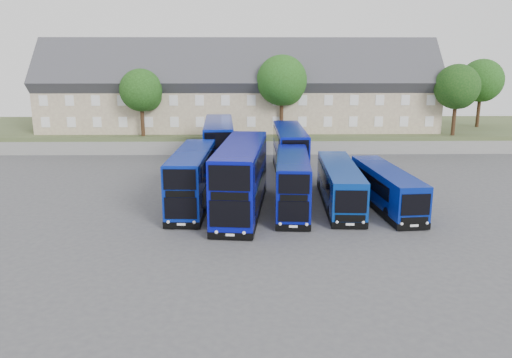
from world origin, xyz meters
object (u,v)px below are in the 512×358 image
Objects in this scene: tree_mid at (283,82)px; tree_west at (142,92)px; coach_east_a at (340,186)px; tree_far at (482,82)px; tree_east at (458,88)px; dd_front_mid at (241,179)px; dd_front_left at (192,180)px.

tree_west is at bearing -178.21° from tree_mid.
coach_east_a is 1.32× the size of tree_far.
tree_east is at bearing 0.00° from tree_west.
coach_east_a is at bearing -48.34° from tree_west.
coach_east_a is at bearing -128.93° from tree_east.
dd_front_mid is at bearing -63.04° from tree_west.
tree_mid is at bearing 178.57° from tree_east.
tree_mid is at bearing 1.79° from tree_west.
tree_east is at bearing 48.37° from dd_front_mid.
tree_west is (-7.82, 21.40, 4.98)m from dd_front_left.
dd_front_left is at bearing -142.79° from tree_east.
dd_front_left is 35.78m from tree_east.
tree_west is 36.00m from tree_east.
dd_front_mid is 1.65× the size of tree_west.
dd_front_left is 0.93× the size of coach_east_a.
dd_front_left is at bearing -140.28° from tree_far.
tree_east is at bearing 39.44° from dd_front_left.
dd_front_left is 44.80m from tree_far.
tree_mid is at bearing -165.96° from tree_far.
tree_far reaches higher than dd_front_mid.
tree_far is (42.00, 7.00, 0.68)m from tree_west.
dd_front_left is 0.85× the size of dd_front_mid.
coach_east_a is 37.00m from tree_far.
tree_far is (30.53, 29.56, 5.31)m from dd_front_mid.
dd_front_left is 24.13m from tree_mid.
tree_east is at bearing -1.43° from tree_mid.
dd_front_left is at bearing -110.49° from tree_mid.
dd_front_mid reaches higher than dd_front_left.
tree_far is at bearing 41.95° from dd_front_left.
dd_front_left is at bearing -176.15° from coach_east_a.
tree_mid is (4.53, 23.06, 5.64)m from dd_front_mid.
tree_mid is at bearing 71.74° from dd_front_left.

